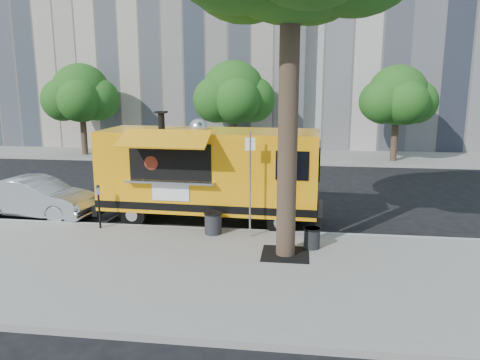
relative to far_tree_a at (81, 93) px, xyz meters
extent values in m
plane|color=black|center=(10.00, -12.30, -3.78)|extent=(120.00, 120.00, 0.00)
cube|color=gray|center=(10.00, -16.30, -3.70)|extent=(60.00, 6.00, 0.15)
cube|color=#999993|center=(10.00, -13.23, -3.70)|extent=(60.00, 0.14, 0.16)
cube|color=gray|center=(10.00, 1.20, -3.70)|extent=(60.00, 5.00, 0.15)
cube|color=#AEA8A3|center=(22.00, 10.70, 6.22)|extent=(20.00, 14.00, 20.00)
cylinder|color=#33261C|center=(12.60, -15.10, -0.38)|extent=(0.48, 0.48, 6.50)
cube|color=black|center=(12.60, -15.10, -3.62)|extent=(1.20, 1.20, 0.02)
cylinder|color=#33261C|center=(0.00, 0.00, -2.33)|extent=(0.36, 0.36, 2.60)
sphere|color=#225115|center=(0.00, 0.00, 0.02)|extent=(3.42, 3.42, 3.42)
cylinder|color=#33261C|center=(9.00, 0.40, -2.33)|extent=(0.36, 0.36, 2.60)
sphere|color=#225115|center=(9.00, 0.40, 0.07)|extent=(3.60, 3.60, 3.60)
cylinder|color=#33261C|center=(18.00, 0.10, -2.33)|extent=(0.36, 0.36, 2.60)
sphere|color=#225115|center=(18.00, 0.10, -0.04)|extent=(3.24, 3.24, 3.24)
cylinder|color=silver|center=(11.55, -13.85, -2.13)|extent=(0.06, 0.06, 3.00)
cube|color=white|center=(11.55, -13.85, -0.98)|extent=(0.28, 0.02, 0.35)
cylinder|color=black|center=(7.00, -13.65, -3.10)|extent=(0.06, 0.06, 1.05)
cube|color=silver|center=(7.00, -13.65, -2.48)|extent=(0.10, 0.08, 0.22)
sphere|color=black|center=(7.00, -13.65, -2.35)|extent=(0.11, 0.11, 0.11)
cube|color=#FFA30D|center=(10.08, -12.10, -2.03)|extent=(6.88, 2.57, 2.46)
cube|color=black|center=(10.08, -12.10, -3.02)|extent=(6.90, 2.59, 0.23)
cube|color=black|center=(13.55, -12.24, -3.31)|extent=(0.27, 2.19, 0.31)
cube|color=black|center=(6.60, -11.96, -3.31)|extent=(0.27, 2.19, 0.31)
cube|color=black|center=(13.49, -12.24, -1.63)|extent=(0.12, 1.84, 0.99)
cylinder|color=black|center=(12.39, -13.16, -3.36)|extent=(0.85, 0.33, 0.84)
cylinder|color=black|center=(12.46, -11.23, -3.36)|extent=(0.85, 0.33, 0.84)
cylinder|color=black|center=(7.79, -12.97, -3.36)|extent=(0.85, 0.33, 0.84)
cylinder|color=black|center=(7.87, -11.05, -3.36)|extent=(0.85, 0.33, 0.84)
cube|color=black|center=(9.09, -13.15, -1.63)|extent=(2.51, 0.28, 1.10)
cube|color=silver|center=(9.09, -13.31, -2.22)|extent=(2.72, 0.46, 0.06)
cube|color=#FFA30D|center=(9.07, -13.69, -0.89)|extent=(2.65, 1.09, 0.44)
cube|color=white|center=(9.09, -13.23, -2.55)|extent=(1.15, 0.09, 0.52)
cylinder|color=black|center=(8.51, -12.04, -0.54)|extent=(0.21, 0.21, 0.57)
sphere|color=silver|center=(9.67, -11.87, -0.75)|extent=(0.59, 0.59, 0.59)
sphere|color=#984121|center=(8.53, -12.84, -1.68)|extent=(0.88, 0.88, 0.88)
cylinder|color=#FF590C|center=(8.52, -13.07, -1.81)|extent=(0.36, 0.14, 0.36)
imported|color=#B0B2B7|center=(4.18, -12.29, -3.11)|extent=(4.22, 1.95, 1.34)
cylinder|color=black|center=(10.47, -13.72, -3.31)|extent=(0.48, 0.48, 0.63)
cylinder|color=black|center=(10.47, -13.72, -3.01)|extent=(0.53, 0.53, 0.04)
cylinder|color=black|center=(13.28, -14.54, -3.35)|extent=(0.42, 0.42, 0.55)
cylinder|color=black|center=(13.28, -14.54, -3.09)|extent=(0.46, 0.46, 0.04)
camera|label=1|loc=(12.94, -26.43, 0.71)|focal=35.00mm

